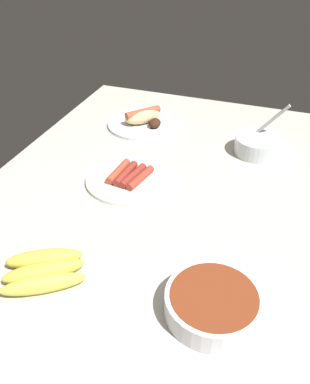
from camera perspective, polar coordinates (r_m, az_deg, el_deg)
name	(u,v)px	position (r cm, az deg, el deg)	size (l,w,h in cm)	color
ground_plane	(163,196)	(104.07, 1.06, -0.54)	(120.00, 90.00, 3.00)	beige
plate_hotdog_assembled	(143,120)	(133.86, -1.61, 9.91)	(22.76, 22.76, 5.61)	white
plate_sausages	(129,178)	(106.62, -3.58, 1.93)	(22.55, 22.55, 3.00)	white
bowl_coleslaw	(258,144)	(121.34, 14.08, 6.45)	(13.17, 13.45, 14.89)	silver
bowl_chili	(213,303)	(74.86, 8.09, -15.01)	(17.13, 17.13, 4.57)	white
banana_bunch	(44,270)	(83.07, -15.16, -10.46)	(16.93, 18.48, 3.58)	#E5D14C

